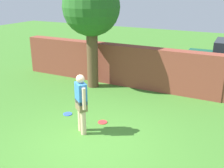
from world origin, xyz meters
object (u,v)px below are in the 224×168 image
frisbee_red (103,122)px  person (81,101)px  tree (91,9)px  frisbee_blue (68,114)px

frisbee_red → person: bearing=-106.5°
tree → frisbee_blue: bearing=-76.8°
person → frisbee_blue: bearing=-178.4°
tree → person: bearing=-63.9°
tree → frisbee_blue: (0.60, -2.54, -2.93)m
tree → person: tree is taller
person → frisbee_red: size_ratio=6.00×
tree → frisbee_red: bearing=-54.4°
frisbee_red → frisbee_blue: 1.22m
tree → frisbee_blue: size_ratio=15.08×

